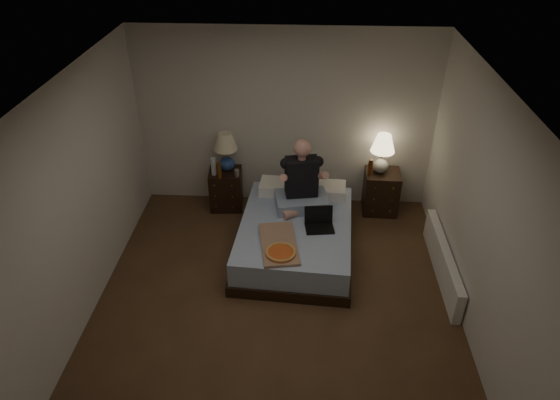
# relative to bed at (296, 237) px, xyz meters

# --- Properties ---
(floor) EXTENTS (4.00, 4.50, 0.00)m
(floor) POSITION_rel_bed_xyz_m (-0.19, -1.02, -0.22)
(floor) COLOR brown
(floor) RESTS_ON ground
(ceiling) EXTENTS (4.00, 4.50, 0.00)m
(ceiling) POSITION_rel_bed_xyz_m (-0.19, -1.02, 2.28)
(ceiling) COLOR white
(ceiling) RESTS_ON ground
(wall_back) EXTENTS (4.00, 0.00, 2.50)m
(wall_back) POSITION_rel_bed_xyz_m (-0.19, 1.23, 1.03)
(wall_back) COLOR silver
(wall_back) RESTS_ON ground
(wall_left) EXTENTS (0.00, 4.50, 2.50)m
(wall_left) POSITION_rel_bed_xyz_m (-2.19, -1.02, 1.03)
(wall_left) COLOR silver
(wall_left) RESTS_ON ground
(wall_right) EXTENTS (0.00, 4.50, 2.50)m
(wall_right) POSITION_rel_bed_xyz_m (1.81, -1.02, 1.03)
(wall_right) COLOR silver
(wall_right) RESTS_ON ground
(bed) EXTENTS (1.47, 1.88, 0.45)m
(bed) POSITION_rel_bed_xyz_m (0.00, 0.00, 0.00)
(bed) COLOR #5D82BB
(bed) RESTS_ON floor
(nightstand_left) EXTENTS (0.47, 0.43, 0.58)m
(nightstand_left) POSITION_rel_bed_xyz_m (-1.01, 0.98, 0.06)
(nightstand_left) COLOR black
(nightstand_left) RESTS_ON floor
(nightstand_right) EXTENTS (0.48, 0.44, 0.61)m
(nightstand_right) POSITION_rel_bed_xyz_m (1.16, 1.00, 0.08)
(nightstand_right) COLOR black
(nightstand_right) RESTS_ON floor
(lamp_left) EXTENTS (0.40, 0.40, 0.56)m
(lamp_left) POSITION_rel_bed_xyz_m (-0.98, 1.03, 0.63)
(lamp_left) COLOR navy
(lamp_left) RESTS_ON nightstand_left
(lamp_right) EXTENTS (0.40, 0.40, 0.56)m
(lamp_right) POSITION_rel_bed_xyz_m (1.12, 1.01, 0.67)
(lamp_right) COLOR gray
(lamp_right) RESTS_ON nightstand_right
(water_bottle) EXTENTS (0.07, 0.07, 0.25)m
(water_bottle) POSITION_rel_bed_xyz_m (-1.14, 0.89, 0.48)
(water_bottle) COLOR silver
(water_bottle) RESTS_ON nightstand_left
(soda_can) EXTENTS (0.07, 0.07, 0.10)m
(soda_can) POSITION_rel_bed_xyz_m (-0.83, 0.86, 0.40)
(soda_can) COLOR silver
(soda_can) RESTS_ON nightstand_left
(beer_bottle_left) EXTENTS (0.06, 0.06, 0.23)m
(beer_bottle_left) POSITION_rel_bed_xyz_m (-1.06, 0.81, 0.47)
(beer_bottle_left) COLOR #58320C
(beer_bottle_left) RESTS_ON nightstand_left
(beer_bottle_right) EXTENTS (0.06, 0.06, 0.23)m
(beer_bottle_right) POSITION_rel_bed_xyz_m (0.97, 0.94, 0.50)
(beer_bottle_right) COLOR #51250B
(beer_bottle_right) RESTS_ON nightstand_right
(person) EXTENTS (0.74, 0.62, 0.93)m
(person) POSITION_rel_bed_xyz_m (0.06, 0.35, 0.69)
(person) COLOR black
(person) RESTS_ON bed
(laptop) EXTENTS (0.37, 0.32, 0.24)m
(laptop) POSITION_rel_bed_xyz_m (0.29, -0.12, 0.34)
(laptop) COLOR black
(laptop) RESTS_ON bed
(pizza_box) EXTENTS (0.52, 0.82, 0.08)m
(pizza_box) POSITION_rel_bed_xyz_m (-0.15, -0.65, 0.26)
(pizza_box) COLOR #A58063
(pizza_box) RESTS_ON bed
(radiator) EXTENTS (0.10, 1.60, 0.40)m
(radiator) POSITION_rel_bed_xyz_m (1.74, -0.35, -0.02)
(radiator) COLOR white
(radiator) RESTS_ON floor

